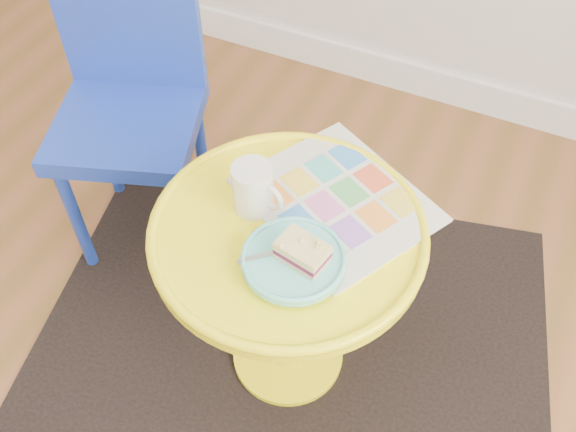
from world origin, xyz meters
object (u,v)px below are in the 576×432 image
at_px(side_table, 288,272).
at_px(newspaper, 337,200).
at_px(mug, 254,188).
at_px(plate, 294,260).
at_px(chair, 130,94).

relative_size(side_table, newspaper, 1.54).
height_order(mug, plate, mug).
xyz_separation_m(chair, newspaper, (0.63, -0.16, 0.06)).
relative_size(side_table, plate, 2.82).
relative_size(chair, mug, 6.94).
bearing_deg(chair, newspaper, -33.91).
distance_m(side_table, chair, 0.63).
distance_m(side_table, newspaper, 0.19).
height_order(newspaper, mug, mug).
xyz_separation_m(side_table, plate, (0.05, -0.08, 0.17)).
distance_m(mug, plate, 0.17).
height_order(side_table, mug, mug).
relative_size(chair, plate, 4.12).
relative_size(side_table, chair, 0.68).
distance_m(side_table, mug, 0.22).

